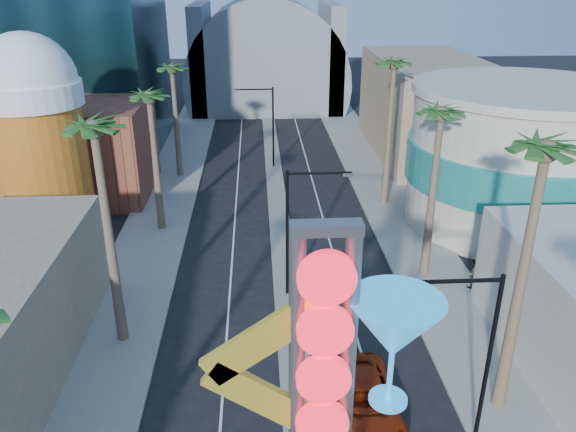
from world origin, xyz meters
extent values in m
cube|color=gray|center=(-9.50, 35.00, 0.07)|extent=(5.00, 100.00, 0.15)
cube|color=gray|center=(9.50, 35.00, 0.07)|extent=(5.00, 100.00, 0.15)
cube|color=gray|center=(0.00, 38.00, 0.07)|extent=(1.60, 84.00, 0.15)
cube|color=brown|center=(-16.00, 38.00, 4.00)|extent=(10.00, 10.00, 8.00)
cube|color=#8F725C|center=(16.00, 48.00, 5.00)|extent=(10.00, 20.00, 10.00)
cylinder|color=#C75F1A|center=(-17.00, 30.00, 5.00)|extent=(6.40, 6.40, 10.00)
cylinder|color=white|center=(-17.00, 30.00, 10.40)|extent=(7.00, 7.00, 1.60)
sphere|color=white|center=(-17.00, 30.00, 11.20)|extent=(6.60, 6.60, 6.60)
cylinder|color=#B6B19A|center=(18.00, 30.00, 5.00)|extent=(16.00, 16.00, 10.00)
cylinder|color=teal|center=(18.00, 30.00, 5.00)|extent=(16.60, 16.60, 3.00)
cylinder|color=#B6B19A|center=(18.00, 30.00, 10.30)|extent=(16.60, 16.60, 0.60)
cylinder|color=slate|center=(0.00, 72.00, 4.00)|extent=(22.00, 16.00, 22.00)
cube|color=slate|center=(-9.00, 72.00, 7.00)|extent=(2.00, 16.00, 14.00)
cube|color=slate|center=(9.00, 72.00, 7.00)|extent=(2.00, 16.00, 14.00)
cylinder|color=slate|center=(-0.70, 3.00, 6.50)|extent=(0.44, 0.44, 12.00)
cylinder|color=slate|center=(0.70, 3.00, 6.50)|extent=(0.44, 0.44, 12.00)
cube|color=slate|center=(0.00, 3.00, 12.40)|extent=(1.80, 0.50, 0.30)
cylinder|color=red|center=(0.00, 2.65, 11.20)|extent=(1.50, 0.25, 1.50)
cylinder|color=red|center=(0.00, 2.65, 9.65)|extent=(1.50, 0.25, 1.50)
cylinder|color=red|center=(0.00, 2.65, 8.10)|extent=(1.50, 0.25, 1.50)
cylinder|color=red|center=(0.00, 2.65, 6.55)|extent=(1.50, 0.25, 1.50)
cube|color=yellow|center=(-1.60, 3.00, 9.20)|extent=(3.47, 0.25, 2.80)
cube|color=yellow|center=(-1.60, 3.00, 7.20)|extent=(3.47, 0.25, 2.80)
cone|color=#29A1EB|center=(1.90, 3.00, 9.40)|extent=(2.60, 2.60, 1.80)
cylinder|color=#29A1EB|center=(1.90, 3.00, 7.80)|extent=(0.16, 0.16, 1.60)
cylinder|color=#29A1EB|center=(1.90, 3.00, 7.00)|extent=(1.10, 1.10, 0.12)
cylinder|color=black|center=(0.00, 20.00, 4.00)|extent=(0.18, 0.18, 8.00)
cube|color=black|center=(1.80, 20.00, 7.80)|extent=(3.60, 0.12, 0.12)
cube|color=slate|center=(3.40, 20.00, 7.70)|extent=(0.60, 0.25, 0.18)
cylinder|color=black|center=(0.00, 44.00, 4.00)|extent=(0.18, 0.18, 8.00)
cube|color=black|center=(-1.80, 44.00, 7.80)|extent=(3.60, 0.12, 0.12)
cube|color=slate|center=(-3.40, 44.00, 7.70)|extent=(0.60, 0.25, 0.18)
cylinder|color=black|center=(7.20, 8.00, 4.00)|extent=(0.18, 0.18, 8.00)
cube|color=black|center=(5.58, 8.00, 7.80)|extent=(3.24, 0.12, 0.12)
cube|color=slate|center=(4.14, 8.00, 7.70)|extent=(0.60, 0.25, 0.18)
cylinder|color=brown|center=(-9.00, 16.00, 5.75)|extent=(0.40, 0.40, 11.50)
sphere|color=#1B521E|center=(-9.00, 16.00, 11.50)|extent=(2.40, 2.40, 2.40)
cylinder|color=brown|center=(-9.00, 30.00, 5.00)|extent=(0.40, 0.40, 10.00)
sphere|color=#1B521E|center=(-9.00, 30.00, 10.00)|extent=(2.40, 2.40, 2.40)
cylinder|color=brown|center=(-9.00, 42.00, 5.00)|extent=(0.40, 0.40, 10.00)
sphere|color=#1B521E|center=(-9.00, 42.00, 10.00)|extent=(2.40, 2.40, 2.40)
cylinder|color=brown|center=(9.00, 10.00, 6.00)|extent=(0.40, 0.40, 12.00)
sphere|color=#1B521E|center=(9.00, 10.00, 12.00)|extent=(2.40, 2.40, 2.40)
cylinder|color=brown|center=(9.00, 22.00, 5.25)|extent=(0.40, 0.40, 10.50)
sphere|color=#1B521E|center=(9.00, 22.00, 10.50)|extent=(2.40, 2.40, 2.40)
cylinder|color=brown|center=(9.00, 34.00, 5.75)|extent=(0.40, 0.40, 11.50)
sphere|color=#1B521E|center=(9.00, 34.00, 11.50)|extent=(2.40, 2.40, 2.40)
imported|color=#96260B|center=(2.83, 9.75, 0.84)|extent=(2.85, 6.07, 1.68)
imported|color=gray|center=(11.39, 20.01, 1.11)|extent=(1.08, 0.93, 1.91)
camera|label=1|loc=(-1.65, -9.26, 18.15)|focal=35.00mm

